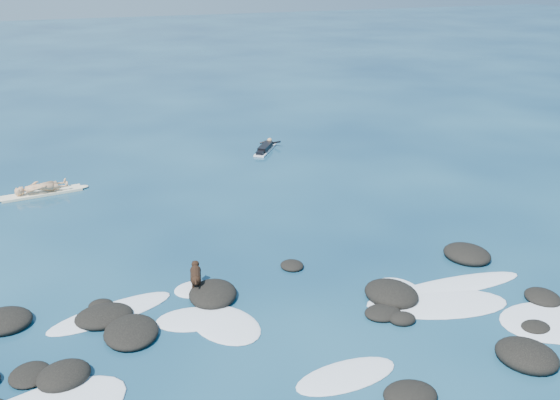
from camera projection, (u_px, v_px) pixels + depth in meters
name	position (u px, v px, depth m)	size (l,w,h in m)	color
ground	(265.00, 298.00, 15.51)	(160.00, 160.00, 0.00)	#0A2642
reef_rocks	(278.00, 322.00, 14.34)	(14.78, 7.29, 0.49)	black
breaking_foam	(300.00, 334.00, 14.03)	(15.16, 6.18, 0.12)	white
standing_surfer_rig	(39.00, 175.00, 22.00)	(3.29, 0.92, 1.87)	#FAF0C8
paddling_surfer_rig	(265.00, 148.00, 27.25)	(1.65, 2.01, 0.39)	white
dog	(196.00, 274.00, 15.72)	(0.43, 1.08, 0.69)	black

